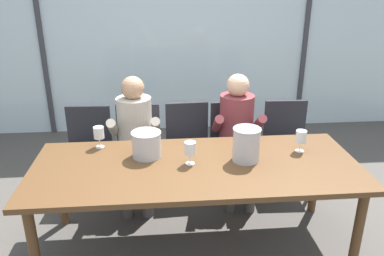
% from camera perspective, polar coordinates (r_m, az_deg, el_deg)
% --- Properties ---
extents(ground, '(14.00, 14.00, 0.00)m').
position_cam_1_polar(ground, '(4.08, -0.81, -8.02)').
color(ground, '#4C4742').
extents(window_glass_panel, '(7.61, 0.03, 2.60)m').
position_cam_1_polar(window_glass_panel, '(5.15, -2.24, 13.67)').
color(window_glass_panel, silver).
rests_on(window_glass_panel, ground).
extents(window_mullion_left, '(0.06, 0.06, 2.60)m').
position_cam_1_polar(window_mullion_left, '(5.33, -21.41, 12.51)').
color(window_mullion_left, '#38383D').
rests_on(window_mullion_left, ground).
extents(window_mullion_right, '(0.06, 0.06, 2.60)m').
position_cam_1_polar(window_mullion_right, '(5.49, 16.44, 13.33)').
color(window_mullion_right, '#38383D').
rests_on(window_mullion_right, ground).
extents(hillside_vineyard, '(13.61, 2.40, 1.85)m').
position_cam_1_polar(hillside_vineyard, '(8.89, -3.49, 14.62)').
color(hillside_vineyard, '#477A38').
rests_on(hillside_vineyard, ground).
extents(dining_table, '(2.41, 0.98, 0.72)m').
position_cam_1_polar(dining_table, '(2.89, 0.62, -6.54)').
color(dining_table, brown).
rests_on(dining_table, ground).
extents(chair_near_curtain, '(0.46, 0.46, 0.87)m').
position_cam_1_polar(chair_near_curtain, '(3.82, -15.04, -2.52)').
color(chair_near_curtain, '#232328').
rests_on(chair_near_curtain, ground).
extents(chair_left_of_center, '(0.45, 0.45, 0.87)m').
position_cam_1_polar(chair_left_of_center, '(3.77, -7.92, -2.29)').
color(chair_left_of_center, '#232328').
rests_on(chair_left_of_center, ground).
extents(chair_center, '(0.46, 0.46, 0.87)m').
position_cam_1_polar(chair_center, '(3.78, -0.54, -1.97)').
color(chair_center, '#232328').
rests_on(chair_center, ground).
extents(chair_right_of_center, '(0.47, 0.47, 0.87)m').
position_cam_1_polar(chair_right_of_center, '(3.83, 6.13, -1.77)').
color(chair_right_of_center, '#232328').
rests_on(chair_right_of_center, ground).
extents(chair_near_window_right, '(0.46, 0.46, 0.87)m').
position_cam_1_polar(chair_near_window_right, '(3.96, 13.75, -1.53)').
color(chair_near_window_right, '#232328').
rests_on(chair_near_window_right, ground).
extents(person_beige_jumper, '(0.47, 0.61, 1.18)m').
position_cam_1_polar(person_beige_jumper, '(3.57, -8.43, -0.74)').
color(person_beige_jumper, '#B7AD9E').
rests_on(person_beige_jumper, ground).
extents(person_maroon_top, '(0.48, 0.62, 1.18)m').
position_cam_1_polar(person_maroon_top, '(3.63, 6.69, -0.23)').
color(person_maroon_top, brown).
rests_on(person_maroon_top, ground).
extents(ice_bucket_primary, '(0.23, 0.23, 0.20)m').
position_cam_1_polar(ice_bucket_primary, '(2.96, -6.73, -2.33)').
color(ice_bucket_primary, '#B7B7BC').
rests_on(ice_bucket_primary, dining_table).
extents(ice_bucket_secondary, '(0.21, 0.21, 0.26)m').
position_cam_1_polar(ice_bucket_secondary, '(2.89, 8.02, -2.35)').
color(ice_bucket_secondary, '#B7B7BC').
rests_on(ice_bucket_secondary, dining_table).
extents(wine_glass_by_left_taster, '(0.08, 0.08, 0.17)m').
position_cam_1_polar(wine_glass_by_left_taster, '(3.13, 15.78, -1.34)').
color(wine_glass_by_left_taster, silver).
rests_on(wine_glass_by_left_taster, dining_table).
extents(wine_glass_near_bucket, '(0.08, 0.08, 0.17)m').
position_cam_1_polar(wine_glass_near_bucket, '(3.18, -13.59, -0.80)').
color(wine_glass_near_bucket, silver).
rests_on(wine_glass_near_bucket, dining_table).
extents(wine_glass_center_pour, '(0.08, 0.08, 0.17)m').
position_cam_1_polar(wine_glass_center_pour, '(2.81, -0.28, -3.15)').
color(wine_glass_center_pour, silver).
rests_on(wine_glass_center_pour, dining_table).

